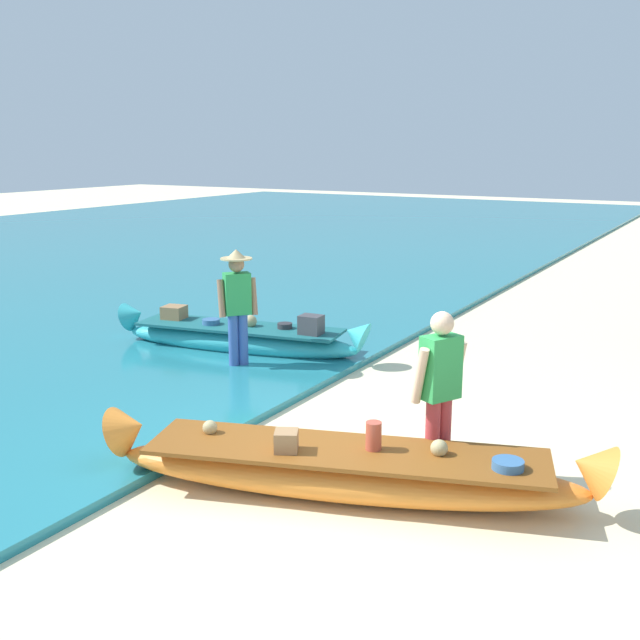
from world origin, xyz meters
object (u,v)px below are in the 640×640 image
at_px(person_tourist_customer, 440,387).
at_px(person_vendor_hatted, 237,302).
at_px(boat_orange_foreground, 346,470).
at_px(boat_cyan_midground, 240,337).

bearing_deg(person_tourist_customer, person_vendor_hatted, 152.68).
bearing_deg(boat_orange_foreground, person_vendor_hatted, 139.80).
relative_size(boat_orange_foreground, person_tourist_customer, 2.76).
relative_size(boat_orange_foreground, person_vendor_hatted, 2.63).
distance_m(boat_orange_foreground, boat_cyan_midground, 5.05).
xyz_separation_m(person_vendor_hatted, person_tourist_customer, (3.78, -1.95, -0.07)).
distance_m(boat_cyan_midground, person_vendor_hatted, 1.18).
relative_size(boat_cyan_midground, person_vendor_hatted, 2.38).
xyz_separation_m(boat_cyan_midground, person_tourist_customer, (4.31, -2.70, 0.68)).
xyz_separation_m(boat_orange_foreground, boat_cyan_midground, (-3.71, 3.43, 0.01)).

